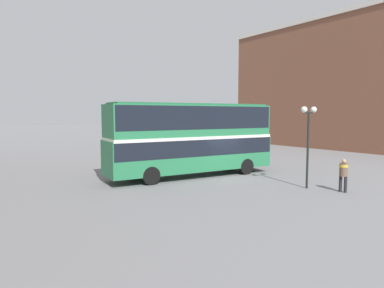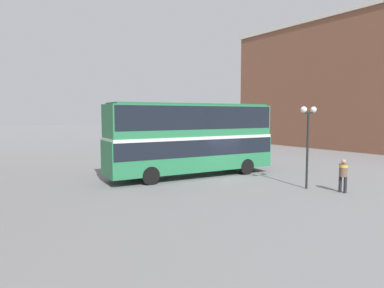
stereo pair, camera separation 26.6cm
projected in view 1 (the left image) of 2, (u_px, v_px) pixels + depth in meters
name	position (u px, v px, depth m)	size (l,w,h in m)	color
ground_plane	(220.00, 177.00, 22.45)	(240.00, 240.00, 0.00)	slate
building_row_right	(344.00, 84.00, 41.86)	(8.97, 28.60, 15.50)	brown
double_decker_bus	(192.00, 135.00, 22.33)	(11.52, 3.60, 4.79)	#287A4C
pedestrian_foreground	(343.00, 172.00, 17.96)	(0.49, 0.49, 1.76)	#232328
parked_car_kerb_near	(199.00, 147.00, 34.80)	(4.33, 2.24, 1.49)	silver
parked_car_kerb_far	(143.00, 152.00, 30.46)	(4.14, 1.85, 1.46)	silver
street_lamp_twin_globe	(308.00, 127.00, 18.70)	(1.18, 0.34, 4.52)	black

